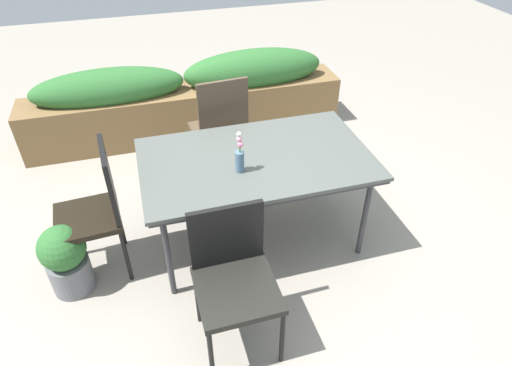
# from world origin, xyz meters

# --- Properties ---
(ground_plane) EXTENTS (12.00, 12.00, 0.00)m
(ground_plane) POSITION_xyz_m (0.00, 0.00, 0.00)
(ground_plane) COLOR gray
(dining_table) EXTENTS (1.53, 0.92, 0.72)m
(dining_table) POSITION_xyz_m (0.05, 0.01, 0.67)
(dining_table) COLOR #4C514C
(dining_table) RESTS_ON ground
(chair_near_left) EXTENTS (0.44, 0.44, 0.87)m
(chair_near_left) POSITION_xyz_m (-0.29, -0.74, 0.51)
(chair_near_left) COLOR black
(chair_near_left) RESTS_ON ground
(chair_far_side) EXTENTS (0.45, 0.45, 1.00)m
(chair_far_side) POSITION_xyz_m (-0.03, 0.76, 0.56)
(chair_far_side) COLOR brown
(chair_far_side) RESTS_ON ground
(chair_end_left) EXTENTS (0.43, 0.43, 0.94)m
(chair_end_left) POSITION_xyz_m (-1.00, 0.02, 0.53)
(chair_end_left) COLOR black
(chair_end_left) RESTS_ON ground
(flower_vase) EXTENTS (0.06, 0.06, 0.28)m
(flower_vase) POSITION_xyz_m (-0.09, -0.11, 0.83)
(flower_vase) COLOR slate
(flower_vase) RESTS_ON dining_table
(planter_box) EXTENTS (3.10, 0.45, 0.81)m
(planter_box) POSITION_xyz_m (-0.18, 1.68, 0.38)
(planter_box) COLOR brown
(planter_box) RESTS_ON ground
(potted_plant) EXTENTS (0.29, 0.29, 0.51)m
(potted_plant) POSITION_xyz_m (-1.25, -0.12, 0.26)
(potted_plant) COLOR slate
(potted_plant) RESTS_ON ground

